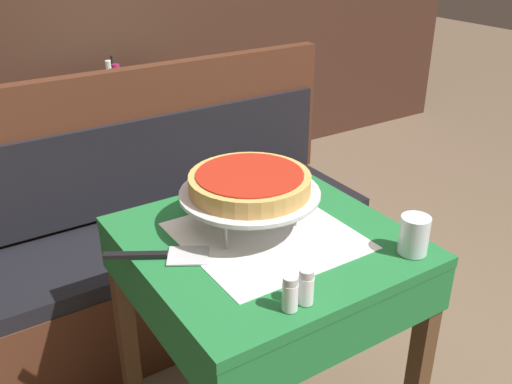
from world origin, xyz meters
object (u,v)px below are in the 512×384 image
at_px(dining_table_front, 266,270).
at_px(pizza_pan_stand, 250,195).
at_px(dining_table_rear, 136,106).
at_px(salt_shaker, 290,293).
at_px(booth_bench, 157,257).
at_px(condiment_caddy, 114,82).
at_px(water_glass_near, 414,235).
at_px(pizza_server, 161,255).
at_px(deep_dish_pizza, 250,182).
at_px(pepper_shaker, 306,287).

distance_m(dining_table_front, pizza_pan_stand, 0.22).
xyz_separation_m(dining_table_front, dining_table_rear, (0.25, 1.52, 0.02)).
height_order(dining_table_front, dining_table_rear, dining_table_rear).
bearing_deg(salt_shaker, pizza_pan_stand, 71.08).
distance_m(booth_bench, condiment_caddy, 0.94).
distance_m(dining_table_front, water_glass_near, 0.40).
relative_size(pizza_pan_stand, condiment_caddy, 2.31).
bearing_deg(pizza_pan_stand, pizza_server, -178.62).
height_order(dining_table_rear, condiment_caddy, condiment_caddy).
xyz_separation_m(dining_table_rear, deep_dish_pizza, (-0.26, -1.46, 0.23)).
bearing_deg(condiment_caddy, pizza_server, -106.20).
height_order(dining_table_front, pizza_pan_stand, pizza_pan_stand).
bearing_deg(deep_dish_pizza, pizza_server, -178.62).
bearing_deg(deep_dish_pizza, dining_table_front, -78.85).
height_order(booth_bench, condiment_caddy, booth_bench).
height_order(dining_table_front, water_glass_near, water_glass_near).
bearing_deg(dining_table_front, booth_bench, 91.33).
bearing_deg(dining_table_rear, deep_dish_pizza, -100.06).
height_order(pizza_server, salt_shaker, salt_shaker).
bearing_deg(pizza_server, condiment_caddy, 73.80).
height_order(booth_bench, salt_shaker, booth_bench).
bearing_deg(water_glass_near, pepper_shaker, -176.85).
height_order(booth_bench, deep_dish_pizza, booth_bench).
bearing_deg(water_glass_near, salt_shaker, -177.19).
bearing_deg(booth_bench, salt_shaker, -96.27).
bearing_deg(dining_table_rear, pizza_server, -109.66).
bearing_deg(water_glass_near, condiment_caddy, 93.57).
distance_m(booth_bench, pizza_server, 0.87).
distance_m(dining_table_rear, water_glass_near, 1.79).
xyz_separation_m(pizza_server, condiment_caddy, (0.43, 1.47, 0.04)).
bearing_deg(pizza_server, pepper_shaker, -60.98).
height_order(pizza_server, condiment_caddy, condiment_caddy).
bearing_deg(dining_table_rear, pepper_shaker, -100.52).
height_order(dining_table_front, deep_dish_pizza, deep_dish_pizza).
relative_size(dining_table_rear, pizza_pan_stand, 2.10).
xyz_separation_m(booth_bench, deep_dish_pizza, (0.01, -0.69, 0.60)).
relative_size(pizza_server, water_glass_near, 2.51).
relative_size(dining_table_rear, deep_dish_pizza, 2.44).
relative_size(deep_dish_pizza, pizza_server, 1.29).
bearing_deg(salt_shaker, deep_dish_pizza, 71.08).
xyz_separation_m(dining_table_rear, condiment_caddy, (-0.10, 0.00, 0.14)).
relative_size(dining_table_rear, booth_bench, 0.44).
xyz_separation_m(dining_table_front, booth_bench, (-0.02, 0.75, -0.35)).
relative_size(booth_bench, deep_dish_pizza, 5.49).
height_order(pizza_server, pepper_shaker, pepper_shaker).
bearing_deg(dining_table_front, condiment_caddy, 84.41).
bearing_deg(pizza_pan_stand, pepper_shaker, -102.44).
height_order(water_glass_near, salt_shaker, water_glass_near).
bearing_deg(pizza_server, dining_table_rear, 70.34).
relative_size(dining_table_front, salt_shaker, 9.25).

